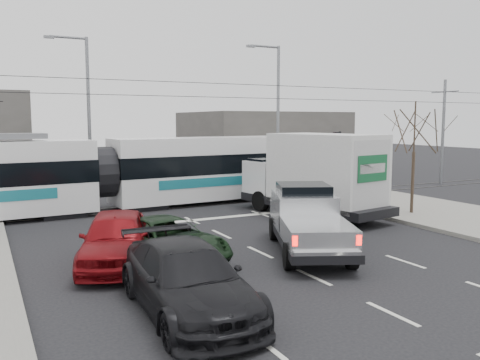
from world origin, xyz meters
name	(u,v)px	position (x,y,z in m)	size (l,w,h in m)	color
ground	(303,247)	(0.00, 0.00, 0.00)	(120.00, 120.00, 0.00)	black
sidewalk_right	(480,221)	(9.00, 0.00, 0.07)	(6.00, 60.00, 0.15)	gray
rails	(194,204)	(0.00, 10.00, 0.01)	(60.00, 1.60, 0.03)	#33302D
building_right	(262,142)	(12.00, 24.00, 2.50)	(12.00, 10.00, 5.00)	#645E5A
bare_tree	(415,132)	(7.60, 2.50, 3.79)	(2.40, 2.40, 5.00)	#47382B
traffic_signal	(338,151)	(6.47, 6.50, 2.74)	(0.44, 0.44, 3.60)	black
street_lamp_near	(276,108)	(7.31, 14.00, 5.11)	(2.38, 0.25, 9.00)	slate
street_lamp_far	(85,106)	(-4.19, 16.00, 5.11)	(2.38, 0.25, 9.00)	slate
catenary	(193,129)	(0.00, 10.00, 3.88)	(60.00, 0.20, 7.00)	black
tram	(102,174)	(-4.65, 9.98, 1.81)	(25.07, 4.04, 5.10)	white
silver_pickup	(307,219)	(-0.16, -0.42, 1.06)	(4.21, 6.13, 2.12)	black
box_truck	(315,176)	(3.64, 4.47, 1.84)	(3.77, 7.76, 3.72)	black
navy_pickup	(315,189)	(4.29, 5.35, 1.10)	(3.17, 5.59, 2.22)	black
green_car	(167,240)	(-4.77, 0.38, 0.67)	(2.21, 4.79, 1.33)	black
red_car	(116,238)	(-6.24, 0.64, 0.82)	(1.94, 4.82, 1.64)	maroon
dark_car	(187,280)	(-5.74, -3.85, 0.77)	(2.15, 5.30, 1.54)	black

